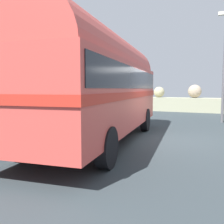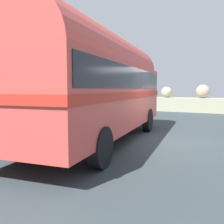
# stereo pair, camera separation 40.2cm
# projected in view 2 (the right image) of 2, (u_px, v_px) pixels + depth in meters

# --- Properties ---
(ground) EXTENTS (32.00, 26.00, 0.02)m
(ground) POSITION_uv_depth(u_px,v_px,m) (159.00, 140.00, 8.78)
(ground) COLOR #30393D
(breakwater) EXTENTS (31.36, 1.90, 2.37)m
(breakwater) POSITION_uv_depth(u_px,v_px,m) (202.00, 104.00, 19.21)
(breakwater) COLOR #A3A385
(breakwater) RESTS_ON ground
(vintage_coach) EXTENTS (3.56, 8.83, 3.70)m
(vintage_coach) POSITION_uv_depth(u_px,v_px,m) (100.00, 82.00, 8.26)
(vintage_coach) COLOR black
(vintage_coach) RESTS_ON ground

